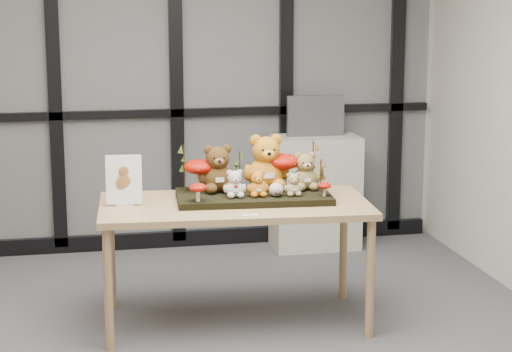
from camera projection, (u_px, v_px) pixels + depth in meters
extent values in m
plane|color=#B7B4AD|center=(115.00, 67.00, 6.90)|extent=(5.00, 0.00, 5.00)
plane|color=#B7B4AD|center=(230.00, 252.00, 2.10)|extent=(5.00, 0.00, 5.00)
cube|color=#2D383F|center=(116.00, 67.00, 6.87)|extent=(4.90, 0.02, 2.70)
cube|color=black|center=(121.00, 242.00, 7.14)|extent=(4.90, 0.06, 0.12)
cube|color=black|center=(117.00, 114.00, 6.94)|extent=(4.90, 0.06, 0.06)
cube|color=black|center=(54.00, 69.00, 6.78)|extent=(0.10, 0.06, 2.70)
cube|color=black|center=(176.00, 66.00, 6.96)|extent=(0.10, 0.06, 2.70)
cube|color=black|center=(286.00, 65.00, 7.12)|extent=(0.10, 0.06, 2.70)
cube|color=black|center=(397.00, 63.00, 7.29)|extent=(0.10, 0.06, 2.70)
cube|color=#A38058|center=(235.00, 206.00, 5.46)|extent=(1.63, 0.90, 0.04)
cylinder|color=#A38058|center=(108.00, 290.00, 5.10)|extent=(0.05, 0.05, 0.70)
cylinder|color=#A38058|center=(111.00, 255.00, 5.77)|extent=(0.05, 0.05, 0.70)
cylinder|color=#A38058|center=(370.00, 279.00, 5.29)|extent=(0.05, 0.05, 0.70)
cylinder|color=#A38058|center=(343.00, 246.00, 5.96)|extent=(0.05, 0.05, 0.70)
cube|color=black|center=(253.00, 197.00, 5.52)|extent=(0.94, 0.52, 0.04)
cube|color=silver|center=(125.00, 204.00, 5.39)|extent=(0.11, 0.07, 0.01)
cube|color=white|center=(124.00, 180.00, 5.36)|extent=(0.21, 0.07, 0.28)
ellipsoid|color=brown|center=(124.00, 184.00, 5.36)|extent=(0.09, 0.01, 0.10)
ellipsoid|color=brown|center=(124.00, 171.00, 5.34)|extent=(0.06, 0.01, 0.06)
cube|color=white|center=(250.00, 215.00, 5.15)|extent=(0.09, 0.03, 0.00)
cube|color=#B5AEA2|center=(315.00, 192.00, 7.13)|extent=(0.65, 0.38, 0.87)
cube|color=#484B50|center=(315.00, 116.00, 7.03)|extent=(0.44, 0.05, 0.31)
cube|color=black|center=(316.00, 116.00, 7.01)|extent=(0.39, 0.00, 0.25)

